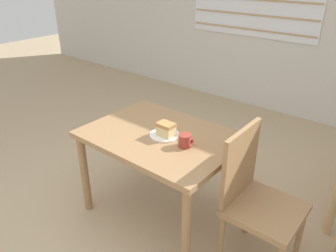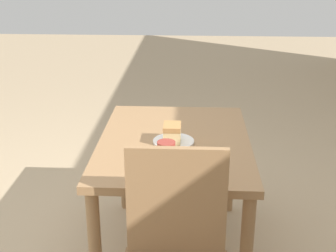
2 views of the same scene
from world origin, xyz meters
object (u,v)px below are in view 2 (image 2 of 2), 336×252
object	(u,v)px
dining_table_near	(174,157)
cake_slice	(172,133)
coffee_mug	(166,151)
plate	(174,142)

from	to	relation	value
dining_table_near	cake_slice	world-z (taller)	cake_slice
cake_slice	coffee_mug	distance (m)	0.18
plate	coffee_mug	world-z (taller)	coffee_mug
plate	coffee_mug	xyz separation A→B (m)	(0.20, -0.03, 0.04)
cake_slice	dining_table_near	bearing A→B (deg)	169.66
cake_slice	plate	bearing A→B (deg)	152.90
cake_slice	coffee_mug	size ratio (longest dim) A/B	1.24
dining_table_near	plate	size ratio (longest dim) A/B	5.03
coffee_mug	dining_table_near	bearing A→B (deg)	172.66
dining_table_near	plate	world-z (taller)	plate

